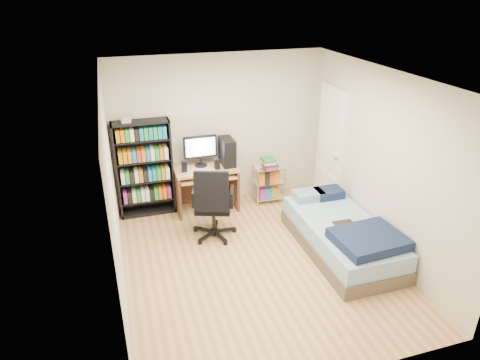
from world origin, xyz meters
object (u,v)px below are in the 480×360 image
object	(u,v)px
computer_desk	(211,170)
office_chair	(213,216)
bed	(343,235)
media_shelf	(144,168)

from	to	relation	value
computer_desk	office_chair	size ratio (longest dim) A/B	1.11
computer_desk	bed	world-z (taller)	computer_desk
media_shelf	computer_desk	size ratio (longest dim) A/B	1.30
media_shelf	office_chair	bearing A→B (deg)	-50.71
computer_desk	media_shelf	bearing A→B (deg)	173.90
bed	office_chair	bearing A→B (deg)	151.68
computer_desk	bed	xyz separation A→B (m)	(1.45, -1.82, -0.43)
media_shelf	office_chair	size ratio (longest dim) A/B	1.44
media_shelf	office_chair	world-z (taller)	media_shelf
computer_desk	bed	bearing A→B (deg)	-51.47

